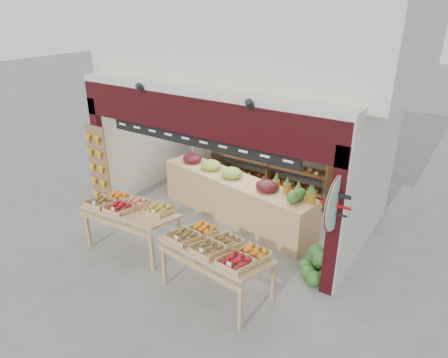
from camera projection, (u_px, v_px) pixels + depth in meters
ground at (226, 221)px, 9.01m from camera, size 60.00×60.00×0.00m
shop_structure at (268, 32)px, 8.64m from camera, size 6.36×5.12×5.40m
banana_board at (98, 166)px, 9.06m from camera, size 0.60×0.15×1.80m
gift_sign at (336, 203)px, 6.03m from camera, size 0.04×0.93×0.92m
back_shelving at (272, 150)px, 9.84m from camera, size 3.10×0.51×1.91m
refrigerator at (211, 149)px, 10.56m from camera, size 0.86×0.86×1.92m
cardboard_stack at (200, 184)px, 10.28m from camera, size 0.96×0.69×0.60m
mid_counter at (235, 197)px, 8.93m from camera, size 3.98×1.43×1.21m
display_table_left at (128, 208)px, 7.78m from camera, size 1.80×1.10×1.09m
display_table_right at (217, 248)px, 6.46m from camera, size 1.86×1.16×1.11m
watermelon_pile at (318, 268)px, 7.09m from camera, size 0.74×0.71×0.54m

